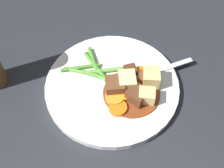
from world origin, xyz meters
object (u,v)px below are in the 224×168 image
object	(u,v)px
potato_chunk_2	(151,78)
meat_chunk_1	(131,78)
potato_chunk_0	(146,98)
dinner_plate	(112,86)
fork	(151,73)
meat_chunk_3	(137,95)
potato_chunk_1	(127,81)
carrot_slice_1	(136,89)
carrot_slice_4	(118,108)
meat_chunk_0	(115,86)
meat_chunk_2	(131,71)
carrot_slice_2	(141,74)
carrot_slice_0	(123,94)
meat_chunk_4	(143,79)
carrot_slice_3	(115,97)

from	to	relation	value
potato_chunk_2	meat_chunk_1	size ratio (longest dim) A/B	1.57
potato_chunk_0	dinner_plate	bearing A→B (deg)	176.86
fork	meat_chunk_3	bearing A→B (deg)	-86.46
potato_chunk_1	meat_chunk_1	size ratio (longest dim) A/B	1.67
carrot_slice_1	carrot_slice_4	world-z (taller)	carrot_slice_1
potato_chunk_0	potato_chunk_2	size ratio (longest dim) A/B	0.84
carrot_slice_4	potato_chunk_2	bearing A→B (deg)	73.32
carrot_slice_4	meat_chunk_0	world-z (taller)	meat_chunk_0
potato_chunk_1	meat_chunk_3	xyz separation A→B (m)	(0.03, -0.02, -0.00)
carrot_slice_1	meat_chunk_2	bearing A→B (deg)	132.82
carrot_slice_2	meat_chunk_1	bearing A→B (deg)	-114.97
dinner_plate	meat_chunk_2	distance (m)	0.05
meat_chunk_3	fork	size ratio (longest dim) A/B	0.23
carrot_slice_0	meat_chunk_0	bearing A→B (deg)	172.15
potato_chunk_1	meat_chunk_4	world-z (taller)	potato_chunk_1
meat_chunk_2	meat_chunk_3	distance (m)	0.06
fork	carrot_slice_4	bearing A→B (deg)	-98.47
carrot_slice_3	meat_chunk_4	bearing A→B (deg)	66.63
carrot_slice_3	meat_chunk_3	size ratio (longest dim) A/B	1.03
potato_chunk_1	meat_chunk_1	distance (m)	0.02
meat_chunk_0	carrot_slice_4	bearing A→B (deg)	-52.24
dinner_plate	carrot_slice_1	bearing A→B (deg)	12.37
carrot_slice_3	fork	bearing A→B (deg)	70.25
carrot_slice_0	fork	xyz separation A→B (m)	(0.02, 0.07, -0.00)
carrot_slice_4	potato_chunk_0	size ratio (longest dim) A/B	1.15
carrot_slice_0	meat_chunk_1	world-z (taller)	meat_chunk_1
carrot_slice_4	carrot_slice_0	bearing A→B (deg)	101.67
carrot_slice_2	carrot_slice_3	xyz separation A→B (m)	(-0.02, -0.07, 0.00)
potato_chunk_0	potato_chunk_1	bearing A→B (deg)	162.90
dinner_plate	potato_chunk_2	xyz separation A→B (m)	(0.06, 0.04, 0.02)
potato_chunk_2	meat_chunk_4	bearing A→B (deg)	-161.26
potato_chunk_0	potato_chunk_2	xyz separation A→B (m)	(-0.01, 0.04, 0.00)
potato_chunk_0	carrot_slice_4	bearing A→B (deg)	-132.58
carrot_slice_4	meat_chunk_2	distance (m)	0.08
meat_chunk_4	carrot_slice_1	bearing A→B (deg)	-94.47
dinner_plate	potato_chunk_2	distance (m)	0.08
potato_chunk_1	meat_chunk_1	world-z (taller)	potato_chunk_1
carrot_slice_3	potato_chunk_2	xyz separation A→B (m)	(0.04, 0.07, 0.01)
meat_chunk_1	meat_chunk_4	xyz separation A→B (m)	(0.02, 0.01, 0.00)
dinner_plate	carrot_slice_0	distance (m)	0.04
fork	meat_chunk_2	bearing A→B (deg)	-148.52
carrot_slice_2	potato_chunk_2	world-z (taller)	potato_chunk_2
dinner_plate	carrot_slice_2	xyz separation A→B (m)	(0.04, 0.05, 0.01)
dinner_plate	meat_chunk_2	xyz separation A→B (m)	(0.02, 0.04, 0.02)
carrot_slice_3	meat_chunk_3	bearing A→B (deg)	29.27
potato_chunk_1	meat_chunk_2	world-z (taller)	potato_chunk_1
meat_chunk_4	meat_chunk_2	bearing A→B (deg)	171.05
meat_chunk_0	meat_chunk_1	distance (m)	0.04
carrot_slice_2	potato_chunk_1	xyz separation A→B (m)	(-0.01, -0.04, 0.01)
meat_chunk_1	meat_chunk_2	distance (m)	0.02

